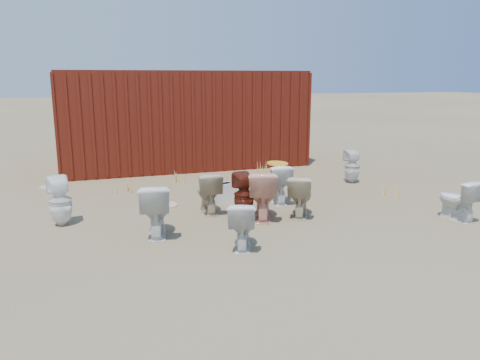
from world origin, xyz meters
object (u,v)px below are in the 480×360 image
object	(u,v)px
toilet_front_pink	(262,194)
toilet_back_yellowlid	(277,184)
toilet_back_beige_left	(208,192)
loose_tank	(221,193)
toilet_front_c	(242,225)
toilet_back_e	(352,166)
toilet_front_a	(156,209)
toilet_back_beige_right	(300,196)
toilet_back_a	(60,201)
toilet_front_maroon	(244,195)
toilet_front_e	(458,200)
shipping_container	(183,119)

from	to	relation	value
toilet_front_pink	toilet_back_yellowlid	xyz separation A→B (m)	(0.61, 0.82, -0.04)
toilet_back_beige_left	toilet_back_yellowlid	size ratio (longest dim) A/B	0.98
loose_tank	toilet_front_c	bearing A→B (deg)	-119.68
toilet_front_pink	toilet_back_e	world-z (taller)	toilet_front_pink
toilet_front_a	toilet_back_beige_right	world-z (taller)	toilet_front_a
toilet_back_e	toilet_back_a	bearing A→B (deg)	20.70
loose_tank	toilet_back_e	bearing A→B (deg)	-8.37
toilet_front_maroon	toilet_front_e	size ratio (longest dim) A/B	1.09
toilet_front_a	toilet_front_pink	world-z (taller)	toilet_front_pink
toilet_back_e	toilet_front_e	bearing A→B (deg)	102.26
toilet_front_maroon	toilet_front_pink	bearing A→B (deg)	136.91
toilet_front_pink	toilet_back_beige_left	xyz separation A→B (m)	(-0.74, 0.62, -0.05)
toilet_back_beige_left	toilet_back_beige_right	distance (m)	1.54
toilet_back_beige_left	toilet_front_a	bearing A→B (deg)	45.88
toilet_front_maroon	toilet_back_e	bearing A→B (deg)	-154.59
toilet_front_e	toilet_back_beige_right	distance (m)	2.50
toilet_back_beige_left	loose_tank	distance (m)	0.69
toilet_front_c	toilet_front_maroon	bearing A→B (deg)	-88.96
toilet_front_c	loose_tank	distance (m)	2.36
toilet_back_a	toilet_back_beige_left	xyz separation A→B (m)	(2.34, -0.05, -0.03)
toilet_front_a	toilet_front_maroon	world-z (taller)	toilet_front_a
toilet_front_c	toilet_back_yellowlid	world-z (taller)	toilet_back_yellowlid
toilet_front_a	toilet_back_a	size ratio (longest dim) A/B	1.01
toilet_front_c	toilet_back_beige_right	size ratio (longest dim) A/B	0.94
toilet_back_yellowlid	toilet_front_maroon	bearing A→B (deg)	41.73
toilet_front_maroon	toilet_back_e	xyz separation A→B (m)	(3.05, 1.61, 0.00)
loose_tank	toilet_back_yellowlid	bearing A→B (deg)	-39.85
toilet_back_beige_right	toilet_back_e	world-z (taller)	toilet_back_e
toilet_back_a	toilet_back_beige_left	size ratio (longest dim) A/B	1.09
toilet_back_a	toilet_back_beige_right	size ratio (longest dim) A/B	1.11
toilet_back_beige_left	toilet_back_beige_right	world-z (taller)	toilet_back_beige_left
toilet_front_c	toilet_back_beige_right	distance (m)	1.76
toilet_front_a	toilet_back_a	world-z (taller)	toilet_front_a
toilet_front_a	toilet_back_e	size ratio (longest dim) A/B	1.07
shipping_container	toilet_back_e	bearing A→B (deg)	-47.50
toilet_back_e	toilet_front_a	bearing A→B (deg)	34.37
toilet_front_pink	toilet_back_beige_left	world-z (taller)	toilet_front_pink
toilet_front_a	loose_tank	distance (m)	2.02
toilet_back_yellowlid	toilet_front_c	bearing A→B (deg)	61.95
toilet_back_a	toilet_back_beige_right	distance (m)	3.80
shipping_container	toilet_front_maroon	world-z (taller)	shipping_container
toilet_front_pink	toilet_back_beige_left	bearing A→B (deg)	-19.43
toilet_front_pink	toilet_back_yellowlid	size ratio (longest dim) A/B	1.12
shipping_container	toilet_back_a	distance (m)	5.35
shipping_container	toilet_front_a	bearing A→B (deg)	-106.06
toilet_back_yellowlid	toilet_back_a	bearing A→B (deg)	8.60
toilet_back_e	toilet_back_yellowlid	bearing A→B (deg)	34.24
toilet_front_pink	toilet_front_c	distance (m)	1.38
toilet_back_beige_right	toilet_back_beige_left	bearing A→B (deg)	3.47
toilet_front_a	toilet_front_c	xyz separation A→B (m)	(1.02, -0.88, -0.06)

